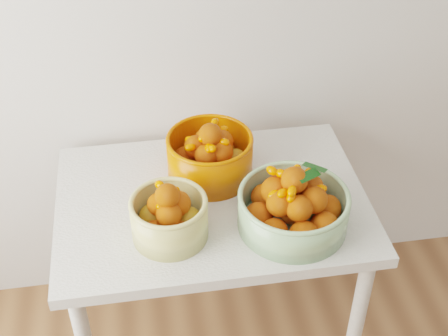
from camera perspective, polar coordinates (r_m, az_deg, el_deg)
The scene contains 4 objects.
table at distance 2.08m, azimuth -1.08°, elevation -4.75°, with size 1.00×0.70×0.75m.
bowl_cream at distance 1.85m, azimuth -5.02°, elevation -4.45°, with size 0.28×0.28×0.20m.
bowl_green at distance 1.89m, azimuth 6.37°, elevation -3.52°, with size 0.37×0.37×0.22m.
bowl_orange at distance 2.06m, azimuth -1.31°, elevation 1.19°, with size 0.35×0.35×0.21m.
Camera 1 is at (-0.49, 0.09, 2.08)m, focal length 50.00 mm.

